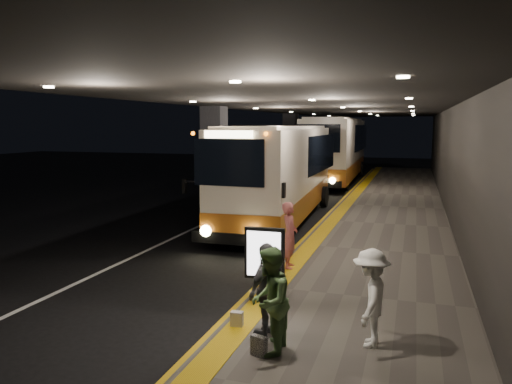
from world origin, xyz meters
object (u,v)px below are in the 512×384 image
Objects in this scene: passenger_waiting_green at (269,301)px; info_sign at (264,255)px; coach_main at (281,177)px; bag_polka at (259,346)px; stanchion_post at (279,259)px; passenger_waiting_white at (371,298)px; passenger_waiting_grey at (268,289)px; coach_second at (336,152)px; bag_plain at (237,319)px; passenger_boarding at (290,235)px.

passenger_waiting_green reaches higher than info_sign.
bag_polka is at bearing -79.69° from coach_main.
stanchion_post is (-0.16, 1.72, -0.54)m from info_sign.
passenger_waiting_grey reaches higher than passenger_waiting_white.
coach_main is 11.50m from passenger_waiting_white.
info_sign is at bearing -84.56° from stanchion_post.
bag_polka is 0.19× the size of info_sign.
passenger_waiting_grey is at bearing -79.00° from stanchion_post.
coach_second is 7.97× the size of passenger_waiting_grey.
bag_polka is at bearing -85.41° from coach_second.
coach_second is at bearing 94.66° from bag_plain.
info_sign is (-0.46, 1.84, 0.94)m from bag_polka.
passenger_waiting_grey is at bearing -83.22° from passenger_waiting_white.
info_sign reaches higher than passenger_waiting_white.
stanchion_post is at bearing 88.23° from bag_plain.
coach_main is 14.00m from coach_second.
coach_second is 41.02× the size of bag_polka.
bag_plain is at bearing -82.20° from coach_main.
info_sign reaches higher than bag_plain.
passenger_boarding is 0.98× the size of passenger_waiting_green.
passenger_waiting_green is at bearing -60.32° from passenger_waiting_white.
coach_main is 7.03m from passenger_boarding.
coach_second is at bearing -175.40° from passenger_waiting_green.
bag_plain is 0.17× the size of info_sign.
bag_plain is at bearing -86.81° from coach_second.
passenger_waiting_green is 6.16× the size of bag_plain.
coach_main is 9.96m from info_sign.
coach_main is at bearing 7.71° from passenger_boarding.
passenger_waiting_white is 0.98× the size of info_sign.
bag_polka is (0.09, -0.77, -0.65)m from passenger_waiting_grey.
coach_second is 24.71m from bag_plain.
passenger_boarding is at bearing 98.35° from bag_polka.
passenger_waiting_grey is 1.16m from info_sign.
coach_main is at bearing -155.43° from passenger_waiting_white.
passenger_boarding is 1.30m from stanchion_post.
coach_main is 41.94× the size of bag_plain.
info_sign is 1.45× the size of stanchion_post.
coach_main reaches higher than passenger_waiting_white.
passenger_boarding is 4.76m from passenger_waiting_green.
coach_second is 23.80m from info_sign.
passenger_waiting_green is at bearing -44.05° from bag_plain.
bag_plain is (-0.71, 0.95, -0.02)m from bag_polka.
passenger_waiting_white is at bearing -70.79° from coach_main.
passenger_boarding is 4.10m from passenger_waiting_grey.
passenger_waiting_white is 5.12× the size of bag_polka.
passenger_waiting_grey is at bearing -163.07° from passenger_waiting_green.
passenger_boarding reaches higher than stanchion_post.
bag_polka is (0.71, -4.83, -0.68)m from passenger_boarding.
passenger_boarding is at bearing -85.94° from coach_second.
info_sign is (0.24, -2.99, 0.27)m from passenger_boarding.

